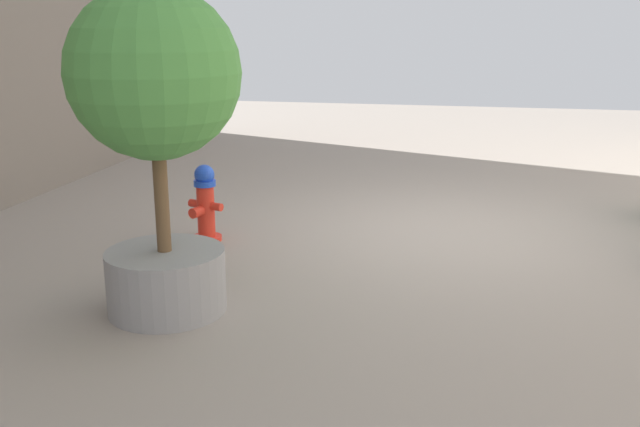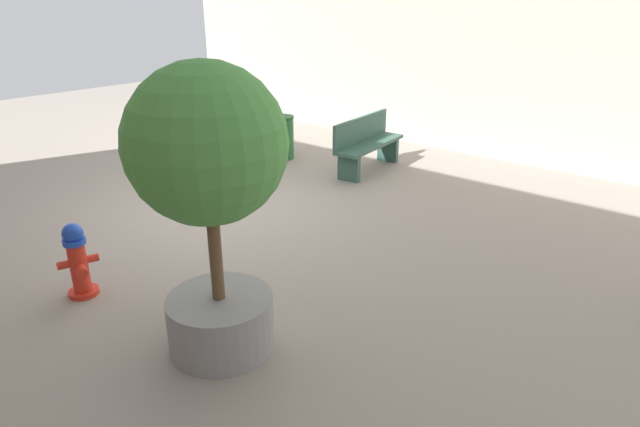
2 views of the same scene
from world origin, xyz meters
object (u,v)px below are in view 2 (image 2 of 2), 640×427
(planter_tree, at_px, (209,178))
(fire_hydrant, at_px, (78,260))
(bench_near, at_px, (367,143))
(trash_bin, at_px, (281,137))

(planter_tree, bearing_deg, fire_hydrant, -78.96)
(bench_near, bearing_deg, fire_hydrant, 2.31)
(trash_bin, bearing_deg, bench_near, 104.33)
(fire_hydrant, height_order, bench_near, bench_near)
(bench_near, bearing_deg, planter_tree, 21.71)
(bench_near, bearing_deg, trash_bin, -75.67)
(fire_hydrant, xyz_separation_m, bench_near, (-5.46, -0.22, 0.10))
(planter_tree, xyz_separation_m, trash_bin, (-4.68, -3.72, -1.18))
(trash_bin, bearing_deg, fire_hydrant, 20.77)
(planter_tree, height_order, trash_bin, planter_tree)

